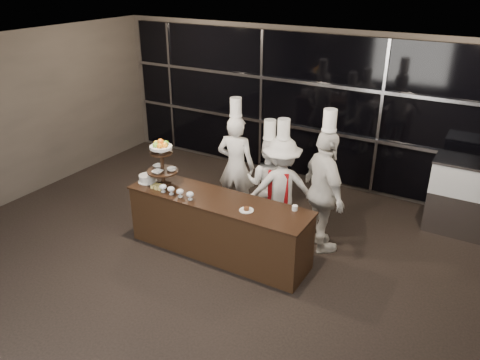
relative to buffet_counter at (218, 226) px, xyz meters
The scene contains 14 objects.
room 2.07m from the buffet_counter, 82.34° to the right, with size 10.00×10.00×10.00m.
window_wall 3.33m from the buffet_counter, 85.67° to the left, with size 8.60×0.10×2.80m.
buffet_counter is the anchor object (origin of this frame).
display_stand 1.33m from the buffet_counter, behind, with size 0.48×0.48×0.74m.
compotes 0.83m from the buffet_counter, 159.51° to the right, with size 0.61×0.11×0.12m.
layer_cake 1.38m from the buffet_counter, behind, with size 0.30×0.30×0.11m.
pastry_squares 1.10m from the buffet_counter, behind, with size 0.20×0.13×0.05m.
small_plate 0.72m from the buffet_counter, 10.54° to the right, with size 0.20×0.20×0.05m.
chef_cup 1.24m from the buffet_counter, 12.70° to the left, with size 0.08×0.08×0.07m, color white.
display_case 4.07m from the buffet_counter, 38.33° to the left, with size 1.32×0.58×1.24m.
chef_a 1.37m from the buffet_counter, 108.84° to the left, with size 0.72×0.54×2.09m.
chef_b 1.19m from the buffet_counter, 76.96° to the left, with size 0.86×0.73×1.85m.
chef_c 1.19m from the buffet_counter, 61.17° to the left, with size 1.23×1.09×1.95m.
chef_d 1.65m from the buffet_counter, 34.80° to the left, with size 1.14×1.12×2.23m.
Camera 1 is at (3.10, -3.29, 4.02)m, focal length 35.00 mm.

